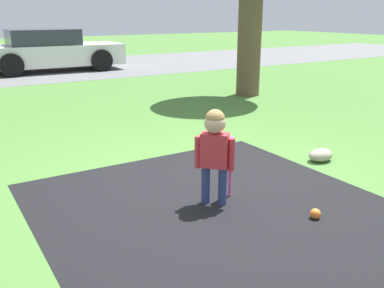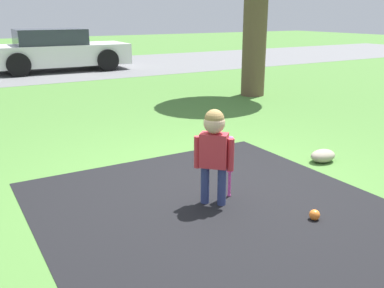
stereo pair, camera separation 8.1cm
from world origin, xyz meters
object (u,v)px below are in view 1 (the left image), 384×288
(child, at_px, (215,144))
(parked_car, at_px, (50,51))
(baseball_bat, at_px, (230,158))
(sports_ball, at_px, (315,214))

(child, distance_m, parked_car, 10.86)
(child, height_order, baseball_bat, child)
(sports_ball, relative_size, parked_car, 0.02)
(sports_ball, xyz_separation_m, parked_car, (0.59, 11.53, 0.57))
(child, xyz_separation_m, parked_car, (1.18, 10.80, 0.01))
(baseball_bat, relative_size, sports_ball, 6.58)
(baseball_bat, height_order, parked_car, parked_car)
(child, xyz_separation_m, sports_ball, (0.59, -0.73, -0.55))
(baseball_bat, relative_size, parked_car, 0.15)
(parked_car, bearing_deg, sports_ball, -90.99)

